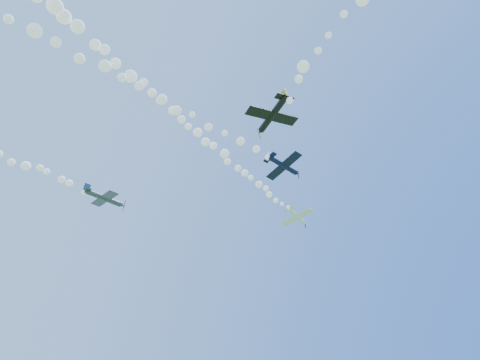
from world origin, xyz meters
TOP-DOWN VIEW (x-y plane):
  - plane_white at (24.52, 5.67)m, footprint 7.27×7.66m
  - smoke_trail_white at (-10.09, -5.24)m, footprint 65.22×22.38m
  - plane_navy at (8.83, -8.65)m, footprint 7.50×7.87m
  - smoke_trail_navy at (-36.16, -10.67)m, footprint 85.50×6.44m
  - plane_grey at (-15.68, 9.02)m, footprint 7.59×7.81m
  - plane_black at (-7.61, -25.46)m, footprint 6.30×6.07m

SIDE VIEW (x-z plane):
  - plane_black at x=-7.61m, z-range 34.93..36.96m
  - plane_grey at x=-15.68m, z-range 42.50..44.87m
  - smoke_trail_navy at x=-36.16m, z-range 48.65..51.58m
  - plane_navy at x=8.83m, z-range 49.02..51.60m
  - smoke_trail_white at x=-10.09m, z-range 52.56..55.62m
  - plane_white at x=24.52m, z-range 53.07..55.69m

